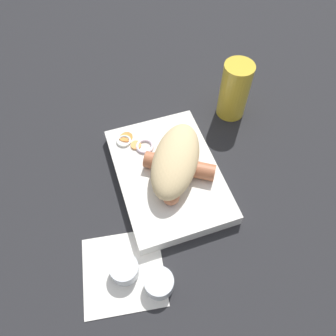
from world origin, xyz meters
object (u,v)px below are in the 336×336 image
object	(u,v)px
food_tray	(168,175)
condiment_cup_far	(159,284)
condiment_cup_near	(125,270)
drink_glass	(234,90)
bread_roll	(176,161)
sausage	(179,166)

from	to	relation	value
food_tray	condiment_cup_far	bearing A→B (deg)	-22.46
condiment_cup_far	condiment_cup_near	bearing A→B (deg)	-129.63
condiment_cup_near	drink_glass	bearing A→B (deg)	131.23
food_tray	condiment_cup_near	size ratio (longest dim) A/B	5.63
condiment_cup_far	drink_glass	world-z (taller)	drink_glass
bread_roll	drink_glass	bearing A→B (deg)	126.11
food_tray	bread_roll	xyz separation A→B (m)	(0.00, 0.02, 0.04)
food_tray	condiment_cup_near	world-z (taller)	condiment_cup_near
condiment_cup_near	condiment_cup_far	size ratio (longest dim) A/B	1.00
food_tray	condiment_cup_far	world-z (taller)	condiment_cup_far
drink_glass	sausage	bearing A→B (deg)	-52.25
sausage	condiment_cup_far	bearing A→B (deg)	-28.31
food_tray	drink_glass	bearing A→B (deg)	123.34
bread_roll	sausage	bearing A→B (deg)	58.59
bread_roll	condiment_cup_near	xyz separation A→B (m)	(0.15, -0.14, -0.04)
food_tray	condiment_cup_far	xyz separation A→B (m)	(0.19, -0.08, -0.00)
sausage	condiment_cup_far	world-z (taller)	sausage
condiment_cup_far	food_tray	bearing A→B (deg)	157.54
condiment_cup_near	condiment_cup_far	xyz separation A→B (m)	(0.04, 0.05, 0.00)
food_tray	sausage	size ratio (longest dim) A/B	1.86
condiment_cup_near	drink_glass	size ratio (longest dim) A/B	0.37
bread_roll	condiment_cup_far	distance (m)	0.22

